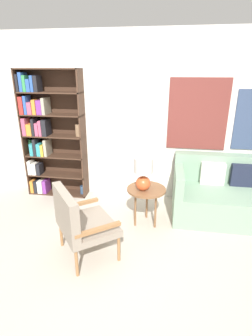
% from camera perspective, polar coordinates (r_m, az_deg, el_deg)
% --- Properties ---
extents(ground_plane, '(14.00, 14.00, 0.00)m').
position_cam_1_polar(ground_plane, '(3.14, -5.11, -21.93)').
color(ground_plane, '#B2A899').
extents(wall_back, '(6.40, 0.08, 2.70)m').
position_cam_1_polar(wall_back, '(4.36, 1.61, 10.55)').
color(wall_back, silver).
rests_on(wall_back, ground_plane).
extents(bookshelf, '(1.05, 0.30, 2.14)m').
position_cam_1_polar(bookshelf, '(4.67, -17.09, 7.21)').
color(bookshelf, '#422B1E').
rests_on(bookshelf, ground_plane).
extents(armchair, '(0.88, 0.90, 0.88)m').
position_cam_1_polar(armchair, '(3.12, -10.39, -10.97)').
color(armchair, olive).
rests_on(armchair, ground_plane).
extents(couch, '(1.61, 0.94, 0.88)m').
position_cam_1_polar(couch, '(4.28, 21.17, -5.55)').
color(couch, gray).
rests_on(couch, ground_plane).
extents(side_table, '(0.55, 0.55, 0.56)m').
position_cam_1_polar(side_table, '(3.70, 4.45, -5.29)').
color(side_table, brown).
rests_on(side_table, ground_plane).
extents(table_lamp, '(0.25, 0.25, 0.47)m').
position_cam_1_polar(table_lamp, '(3.53, 3.80, -0.93)').
color(table_lamp, '#C65128').
rests_on(table_lamp, side_table).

